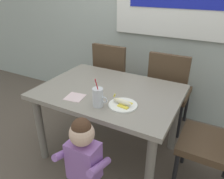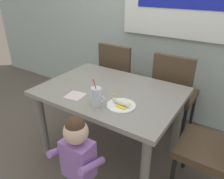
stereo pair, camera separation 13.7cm
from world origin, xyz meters
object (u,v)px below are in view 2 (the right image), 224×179
object	(u,v)px
dining_chair_far	(223,144)
milk_cup	(96,98)
toddler_standing	(78,155)
snack_plate	(121,105)
paper_napkin	(75,96)
dining_chair_right	(174,90)
dining_table	(110,100)
dining_chair_left	(119,76)
peeled_banana	(121,102)

from	to	relation	value
dining_chair_far	milk_cup	size ratio (longest dim) A/B	3.88
toddler_standing	snack_plate	distance (m)	0.49
milk_cup	paper_napkin	size ratio (longest dim) A/B	1.65
dining_chair_right	dining_table	bearing A→B (deg)	61.24
dining_table	dining_chair_left	xyz separation A→B (m)	(-0.33, 0.70, -0.08)
toddler_standing	dining_chair_right	bearing A→B (deg)	80.24
toddler_standing	paper_napkin	size ratio (longest dim) A/B	5.59
dining_chair_left	peeled_banana	distance (m)	1.08
peeled_banana	dining_chair_far	bearing A→B (deg)	16.30
dining_table	milk_cup	size ratio (longest dim) A/B	5.08
milk_cup	dining_chair_right	bearing A→B (deg)	72.13
dining_chair_left	peeled_banana	bearing A→B (deg)	122.00
dining_chair_left	toddler_standing	xyz separation A→B (m)	(0.48, -1.34, -0.02)
peeled_banana	dining_chair_left	bearing A→B (deg)	122.00
dining_chair_far	toddler_standing	distance (m)	1.06
paper_napkin	toddler_standing	bearing A→B (deg)	-47.94
milk_cup	snack_plate	xyz separation A→B (m)	(0.17, 0.09, -0.06)
snack_plate	toddler_standing	bearing A→B (deg)	-100.77
dining_chair_far	peeled_banana	size ratio (longest dim) A/B	5.50
peeled_banana	paper_napkin	xyz separation A→B (m)	(-0.41, -0.07, -0.03)
snack_plate	dining_table	bearing A→B (deg)	139.94
dining_table	dining_chair_far	xyz separation A→B (m)	(0.98, 0.02, -0.08)
snack_plate	peeled_banana	distance (m)	0.03
paper_napkin	dining_chair_left	bearing A→B (deg)	98.60
toddler_standing	dining_table	bearing A→B (deg)	103.26
dining_chair_left	dining_chair_right	bearing A→B (deg)	179.01
dining_chair_left	dining_chair_right	world-z (taller)	same
toddler_standing	paper_napkin	world-z (taller)	toddler_standing
dining_chair_left	paper_napkin	xyz separation A→B (m)	(0.15, -0.96, 0.19)
paper_napkin	snack_plate	bearing A→B (deg)	9.29
milk_cup	snack_plate	distance (m)	0.20
dining_table	toddler_standing	world-z (taller)	toddler_standing
dining_chair_right	dining_chair_far	world-z (taller)	same
dining_chair_right	milk_cup	world-z (taller)	milk_cup
milk_cup	paper_napkin	world-z (taller)	milk_cup
dining_chair_far	paper_napkin	distance (m)	1.21
dining_chair_left	dining_chair_far	bearing A→B (deg)	152.60
milk_cup	snack_plate	bearing A→B (deg)	28.49
dining_chair_right	paper_napkin	size ratio (longest dim) A/B	6.40
toddler_standing	peeled_banana	xyz separation A→B (m)	(0.08, 0.44, 0.24)
snack_plate	paper_napkin	xyz separation A→B (m)	(-0.42, -0.07, -0.00)
dining_chair_left	paper_napkin	world-z (taller)	dining_chair_left
dining_table	paper_napkin	distance (m)	0.34
dining_chair_right	toddler_standing	xyz separation A→B (m)	(-0.23, -1.32, -0.02)
snack_plate	paper_napkin	bearing A→B (deg)	-170.71
dining_table	snack_plate	xyz separation A→B (m)	(0.23, -0.20, 0.11)
dining_chair_left	dining_chair_far	world-z (taller)	same
toddler_standing	snack_plate	bearing A→B (deg)	79.23
dining_chair_right	snack_plate	size ratio (longest dim) A/B	4.17
dining_chair_far	paper_napkin	size ratio (longest dim) A/B	6.40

